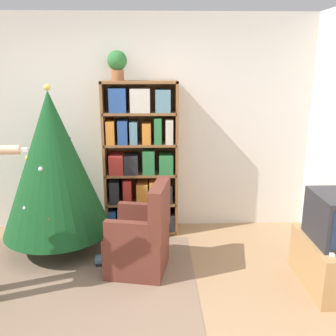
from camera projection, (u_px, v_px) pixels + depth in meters
name	position (u px, v px, depth m)	size (l,w,h in m)	color
ground_plane	(105.00, 321.00, 3.05)	(14.00, 14.00, 0.00)	#9E7A56
wall_back	(121.00, 125.00, 4.58)	(8.00, 0.10, 2.60)	silver
area_rug	(68.00, 281.00, 3.59)	(2.46, 1.84, 0.01)	#7F6651
bookshelf	(140.00, 160.00, 4.45)	(0.87, 0.33, 1.84)	brown
tv_stand	(331.00, 263.00, 3.48)	(0.50, 0.80, 0.46)	tan
game_remote	(330.00, 252.00, 3.18)	(0.04, 0.12, 0.02)	white
christmas_tree	(53.00, 164.00, 4.00)	(1.17, 1.17, 1.83)	#4C3323
armchair	(141.00, 240.00, 3.73)	(0.67, 0.66, 0.92)	brown
potted_plant	(117.00, 63.00, 4.16)	(0.22, 0.22, 0.33)	#935B38
book_pile_near_tree	(104.00, 260.00, 3.92)	(0.20, 0.17, 0.07)	#232328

